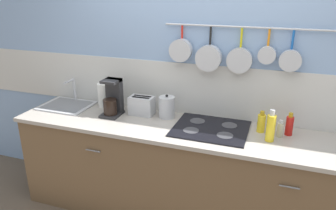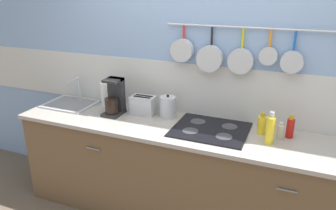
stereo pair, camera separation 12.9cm
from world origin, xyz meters
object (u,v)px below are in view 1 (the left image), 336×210
(paper_towel_roll, at_px, (103,95))
(coffee_maker, at_px, (113,100))
(bottle_dish_soap, at_px, (261,123))
(bottle_hot_sauce, at_px, (271,127))
(bottle_olive_oil, at_px, (280,129))
(kettle, at_px, (167,107))
(bottle_sesame_oil, at_px, (289,125))
(toaster, at_px, (142,106))

(paper_towel_roll, distance_m, coffee_maker, 0.24)
(paper_towel_roll, relative_size, bottle_dish_soap, 1.31)
(bottle_hot_sauce, relative_size, bottle_olive_oil, 1.82)
(kettle, bearing_deg, paper_towel_roll, 175.81)
(coffee_maker, xyz_separation_m, bottle_hot_sauce, (1.41, -0.08, -0.03))
(bottle_sesame_oil, bearing_deg, bottle_dish_soap, -175.83)
(kettle, distance_m, bottle_dish_soap, 0.84)
(coffee_maker, xyz_separation_m, toaster, (0.25, 0.09, -0.05))
(toaster, relative_size, bottle_sesame_oil, 1.28)
(toaster, height_order, bottle_hot_sauce, bottle_hot_sauce)
(bottle_dish_soap, xyz_separation_m, bottle_hot_sauce, (0.08, -0.15, 0.03))
(paper_towel_roll, relative_size, coffee_maker, 0.70)
(paper_towel_roll, height_order, kettle, paper_towel_roll)
(bottle_dish_soap, height_order, bottle_sesame_oil, bottle_sesame_oil)
(bottle_olive_oil, height_order, bottle_sesame_oil, bottle_sesame_oil)
(paper_towel_roll, height_order, bottle_hot_sauce, bottle_hot_sauce)
(coffee_maker, relative_size, bottle_dish_soap, 1.87)
(bottle_olive_oil, bearing_deg, bottle_sesame_oil, 42.99)
(coffee_maker, height_order, kettle, coffee_maker)
(toaster, distance_m, bottle_olive_oil, 1.23)
(paper_towel_roll, xyz_separation_m, bottle_sesame_oil, (1.74, -0.07, -0.03))
(toaster, relative_size, bottle_hot_sauce, 0.93)
(bottle_dish_soap, relative_size, bottle_hot_sauce, 0.70)
(coffee_maker, height_order, bottle_sesame_oil, coffee_maker)
(bottle_sesame_oil, bearing_deg, paper_towel_roll, 177.76)
(coffee_maker, bearing_deg, paper_towel_roll, 141.83)
(coffee_maker, relative_size, toaster, 1.40)
(coffee_maker, xyz_separation_m, bottle_olive_oil, (1.49, 0.02, -0.08))
(paper_towel_roll, relative_size, bottle_sesame_oil, 1.25)
(coffee_maker, xyz_separation_m, kettle, (0.50, 0.10, -0.04))
(paper_towel_roll, bearing_deg, kettle, -4.19)
(kettle, bearing_deg, bottle_sesame_oil, -0.97)
(coffee_maker, bearing_deg, bottle_olive_oil, 0.73)
(coffee_maker, height_order, bottle_olive_oil, coffee_maker)
(toaster, distance_m, bottle_dish_soap, 1.08)
(paper_towel_roll, height_order, bottle_dish_soap, paper_towel_roll)
(toaster, relative_size, bottle_dish_soap, 1.33)
(toaster, distance_m, bottle_sesame_oil, 1.30)
(bottle_hot_sauce, bearing_deg, kettle, 168.73)
(bottle_dish_soap, bearing_deg, bottle_hot_sauce, -62.07)
(paper_towel_roll, height_order, toaster, paper_towel_roll)
(paper_towel_roll, xyz_separation_m, kettle, (0.69, -0.05, -0.02))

